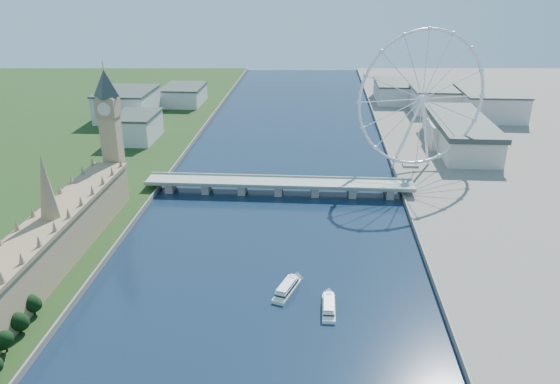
# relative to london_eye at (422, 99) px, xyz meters

# --- Properties ---
(parliament_range) EXTENTS (24.00, 200.00, 70.00)m
(parliament_range) POSITION_rel_london_eye_xyz_m (-247.98, -185.08, -49.04)
(parliament_range) COLOR tan
(parliament_range) RESTS_ON ground
(big_ben) EXTENTS (20.02, 20.02, 110.00)m
(big_ben) POSITION_rel_london_eye_xyz_m (-247.98, -77.08, -0.95)
(big_ben) COLOR tan
(big_ben) RESTS_ON ground
(westminster_bridge) EXTENTS (220.00, 22.00, 9.50)m
(westminster_bridge) POSITION_rel_london_eye_xyz_m (-119.98, -55.08, -60.89)
(westminster_bridge) COLOR gray
(westminster_bridge) RESTS_ON ground
(london_eye) EXTENTS (113.60, 39.12, 124.30)m
(london_eye) POSITION_rel_london_eye_xyz_m (0.00, 0.00, 0.00)
(london_eye) COLOR silver
(london_eye) RESTS_ON ground
(county_hall) EXTENTS (54.00, 144.00, 35.00)m
(county_hall) POSITION_rel_london_eye_xyz_m (55.02, 74.92, -67.52)
(county_hall) COLOR beige
(county_hall) RESTS_ON ground
(city_skyline) EXTENTS (505.00, 280.00, 32.00)m
(city_skyline) POSITION_rel_london_eye_xyz_m (-80.75, 205.00, -50.56)
(city_skyline) COLOR beige
(city_skyline) RESTS_ON ground
(tour_boat_near) EXTENTS (17.14, 30.96, 6.65)m
(tour_boat_near) POSITION_rel_london_eye_xyz_m (-104.56, -205.52, -67.52)
(tour_boat_near) COLOR silver
(tour_boat_near) RESTS_ON ground
(tour_boat_far) EXTENTS (7.37, 28.46, 6.27)m
(tour_boat_far) POSITION_rel_london_eye_xyz_m (-81.01, -221.45, -67.52)
(tour_boat_far) COLOR white
(tour_boat_far) RESTS_ON ground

